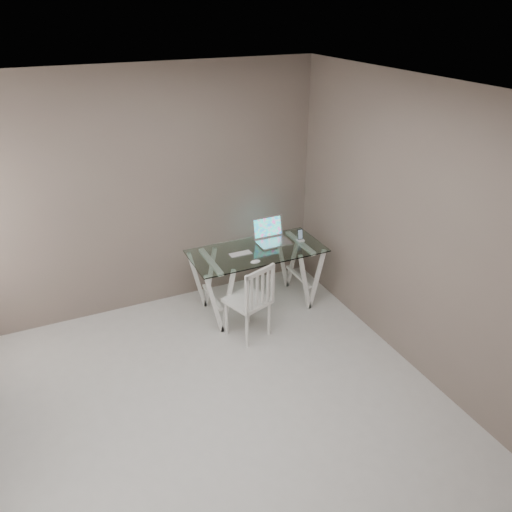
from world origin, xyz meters
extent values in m
plane|color=beige|center=(0.00, 0.00, 0.00)|extent=(4.50, 4.50, 0.00)
cube|color=white|center=(0.00, 0.00, 2.70)|extent=(4.00, 4.50, 0.02)
cube|color=#72635A|center=(0.00, 2.25, 1.35)|extent=(4.00, 0.02, 2.70)
cube|color=#72635A|center=(2.00, 0.00, 1.35)|extent=(0.02, 4.50, 2.70)
cube|color=silver|center=(1.04, 1.61, 0.74)|extent=(1.50, 0.70, 0.01)
cube|color=white|center=(0.49, 1.61, 0.36)|extent=(0.24, 0.62, 0.72)
cube|color=white|center=(1.59, 1.61, 0.36)|extent=(0.24, 0.62, 0.72)
cube|color=silver|center=(0.73, 1.17, 0.43)|extent=(0.51, 0.51, 0.04)
cylinder|color=silver|center=(0.63, 0.96, 0.20)|extent=(0.03, 0.03, 0.41)
cylinder|color=silver|center=(0.93, 1.07, 0.20)|extent=(0.03, 0.03, 0.41)
cylinder|color=silver|center=(0.52, 1.27, 0.20)|extent=(0.03, 0.03, 0.41)
cylinder|color=silver|center=(0.83, 1.37, 0.20)|extent=(0.03, 0.03, 0.41)
cube|color=silver|center=(0.79, 0.99, 0.65)|extent=(0.39, 0.16, 0.45)
cube|color=silver|center=(1.29, 1.70, 0.75)|extent=(0.37, 0.26, 0.02)
cube|color=#19D899|center=(1.29, 1.86, 0.88)|extent=(0.37, 0.06, 0.25)
cube|color=silver|center=(0.83, 1.60, 0.75)|extent=(0.26, 0.11, 0.01)
ellipsoid|color=white|center=(0.90, 1.34, 0.76)|extent=(0.11, 0.07, 0.04)
cube|color=white|center=(1.60, 1.63, 0.75)|extent=(0.08, 0.08, 0.02)
cube|color=black|center=(1.60, 1.64, 0.82)|extent=(0.06, 0.03, 0.12)
camera|label=1|loc=(-1.04, -2.89, 3.25)|focal=35.00mm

